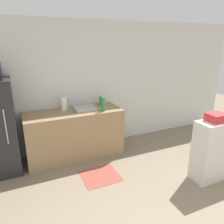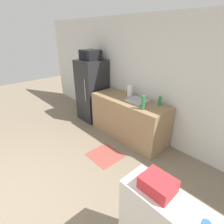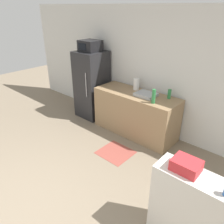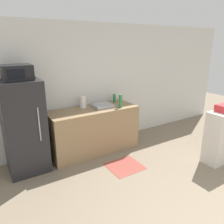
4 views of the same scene
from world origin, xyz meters
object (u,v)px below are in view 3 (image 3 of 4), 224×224
object	(u,v)px
refrigerator	(92,85)
microwave	(90,46)
basket	(186,165)
bottle_short	(169,94)
paper_towel_roll	(136,84)
bottle_tall	(154,96)

from	to	relation	value
refrigerator	microwave	bearing A→B (deg)	-105.89
microwave	basket	world-z (taller)	microwave
bottle_short	paper_towel_roll	xyz separation A→B (m)	(-0.77, -0.02, 0.03)
refrigerator	bottle_short	size ratio (longest dim) A/B	8.67
microwave	bottle_tall	size ratio (longest dim) A/B	1.67
refrigerator	microwave	distance (m)	0.93
paper_towel_roll	bottle_short	bearing A→B (deg)	1.68
bottle_short	paper_towel_roll	distance (m)	0.77
paper_towel_roll	refrigerator	bearing A→B (deg)	-171.60
refrigerator	basket	world-z (taller)	refrigerator
microwave	refrigerator	bearing A→B (deg)	74.11
paper_towel_roll	bottle_tall	bearing A→B (deg)	-29.61
bottle_tall	basket	distance (m)	1.94
basket	paper_towel_roll	distance (m)	2.67
microwave	basket	size ratio (longest dim) A/B	1.58
basket	paper_towel_roll	bearing A→B (deg)	136.98
microwave	bottle_short	world-z (taller)	microwave
bottle_short	paper_towel_roll	size ratio (longest dim) A/B	0.77
refrigerator	bottle_tall	xyz separation A→B (m)	(1.86, -0.20, 0.25)
bottle_short	basket	size ratio (longest dim) A/B	0.66
bottle_tall	paper_towel_roll	distance (m)	0.77
bottle_tall	bottle_short	world-z (taller)	bottle_tall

